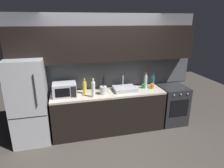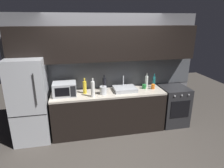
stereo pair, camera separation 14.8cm
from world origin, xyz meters
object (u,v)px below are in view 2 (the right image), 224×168
microwave (65,89)px  mug_orange (153,87)px  wine_bottle_white (93,89)px  mug_green (144,87)px  refrigerator (30,101)px  wine_bottle_yellow (85,87)px  kettle (103,90)px  oven_range (173,106)px  wine_bottle_clear (146,81)px  wine_bottle_dark (104,84)px  wine_bottle_teal (154,82)px

microwave → mug_orange: 1.91m
wine_bottle_white → mug_green: bearing=12.4°
mug_orange → refrigerator: bearing=-179.6°
wine_bottle_yellow → mug_orange: wine_bottle_yellow is taller
kettle → mug_green: 0.97m
oven_range → mug_orange: size_ratio=8.25×
oven_range → mug_green: size_ratio=9.77×
mug_green → wine_bottle_clear: bearing=49.5°
wine_bottle_dark → refrigerator: bearing=-173.7°
refrigerator → wine_bottle_teal: (2.65, 0.12, 0.18)m
oven_range → mug_orange: bearing=177.9°
wine_bottle_clear → mug_orange: wine_bottle_clear is taller
oven_range → wine_bottle_white: wine_bottle_white is taller
oven_range → kettle: bearing=-177.5°
wine_bottle_yellow → wine_bottle_dark: size_ratio=0.97×
refrigerator → mug_orange: refrigerator is taller
microwave → wine_bottle_clear: size_ratio=1.41×
refrigerator → wine_bottle_white: (1.23, -0.18, 0.21)m
wine_bottle_yellow → mug_green: bearing=1.4°
refrigerator → wine_bottle_yellow: refrigerator is taller
oven_range → wine_bottle_clear: 0.87m
refrigerator → microwave: refrigerator is taller
refrigerator → wine_bottle_teal: bearing=2.6°
wine_bottle_clear → mug_orange: (0.09, -0.17, -0.08)m
wine_bottle_dark → mug_orange: (1.07, -0.15, -0.09)m
wine_bottle_white → mug_orange: size_ratio=3.55×
oven_range → mug_orange: 0.73m
oven_range → wine_bottle_white: 1.99m
wine_bottle_dark → mug_orange: 1.08m
microwave → wine_bottle_yellow: 0.41m
wine_bottle_dark → mug_orange: bearing=-8.0°
wine_bottle_white → mug_orange: 1.38m
mug_green → wine_bottle_white: bearing=-167.6°
oven_range → refrigerator: bearing=180.0°
microwave → wine_bottle_white: bearing=-19.5°
oven_range → wine_bottle_yellow: size_ratio=2.74×
wine_bottle_clear → wine_bottle_teal: bearing=-24.7°
kettle → mug_orange: kettle is taller
oven_range → wine_bottle_dark: 1.71m
wine_bottle_teal → mug_orange: (-0.06, -0.10, -0.07)m
wine_bottle_clear → wine_bottle_dark: bearing=-178.6°
wine_bottle_teal → wine_bottle_clear: (-0.15, 0.07, 0.01)m
wine_bottle_white → wine_bottle_clear: 1.32m
wine_bottle_yellow → wine_bottle_teal: (1.56, 0.07, -0.01)m
wine_bottle_dark → wine_bottle_teal: (1.13, -0.05, -0.01)m
refrigerator → oven_range: bearing=-0.0°
microwave → wine_bottle_dark: 0.85m
wine_bottle_clear → mug_green: size_ratio=3.55×
wine_bottle_yellow → wine_bottle_white: size_ratio=0.85×
refrigerator → wine_bottle_yellow: 1.10m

